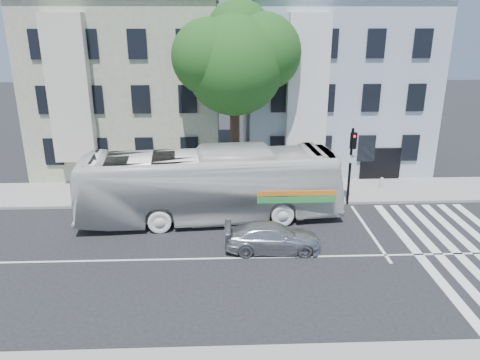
{
  "coord_description": "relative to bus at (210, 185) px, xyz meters",
  "views": [
    {
      "loc": [
        -0.76,
        -18.36,
        10.1
      ],
      "look_at": [
        0.11,
        3.61,
        2.4
      ],
      "focal_mm": 35.0,
      "sensor_mm": 36.0,
      "label": 1
    }
  ],
  "objects": [
    {
      "name": "building_right",
      "position": [
        8.41,
        10.62,
        3.62
      ],
      "size": [
        12.0,
        10.0,
        11.0
      ],
      "primitive_type": "cube",
      "color": "#A1AFBF",
      "rests_on": "ground"
    },
    {
      "name": "sedan",
      "position": [
        2.89,
        -3.66,
        -1.25
      ],
      "size": [
        1.89,
        4.41,
        1.27
      ],
      "primitive_type": "imported",
      "rotation": [
        0.0,
        0.0,
        1.55
      ],
      "color": "#BABCC2",
      "rests_on": "ground"
    },
    {
      "name": "ground",
      "position": [
        1.41,
        -4.38,
        -1.88
      ],
      "size": [
        120.0,
        120.0,
        0.0
      ],
      "primitive_type": "plane",
      "color": "black",
      "rests_on": "ground"
    },
    {
      "name": "traffic_signal",
      "position": [
        7.73,
        1.56,
        0.98
      ],
      "size": [
        0.44,
        0.54,
        4.42
      ],
      "rotation": [
        0.0,
        0.0,
        0.41
      ],
      "color": "black",
      "rests_on": "ground"
    },
    {
      "name": "building_left",
      "position": [
        -5.59,
        10.62,
        3.62
      ],
      "size": [
        12.0,
        10.0,
        11.0
      ],
      "primitive_type": "cube",
      "color": "gray",
      "rests_on": "ground"
    },
    {
      "name": "sidewalk_far",
      "position": [
        1.41,
        3.62,
        -1.8
      ],
      "size": [
        80.0,
        4.0,
        0.15
      ],
      "primitive_type": "cube",
      "color": "gray",
      "rests_on": "ground"
    },
    {
      "name": "bus",
      "position": [
        0.0,
        0.0,
        0.0
      ],
      "size": [
        4.35,
        13.72,
        3.76
      ],
      "primitive_type": "imported",
      "rotation": [
        0.0,
        0.0,
        1.66
      ],
      "color": "silver",
      "rests_on": "ground"
    },
    {
      "name": "street_tree",
      "position": [
        1.47,
        4.35,
        5.95
      ],
      "size": [
        7.3,
        5.9,
        11.1
      ],
      "color": "#2D2116",
      "rests_on": "ground"
    },
    {
      "name": "hedge",
      "position": [
        -2.63,
        1.92,
        -1.38
      ],
      "size": [
        8.26,
        3.74,
        0.7
      ],
      "primitive_type": null,
      "rotation": [
        0.0,
        0.0,
        0.35
      ],
      "color": "#26551B",
      "rests_on": "sidewalk_far"
    },
    {
      "name": "fire_hydrant",
      "position": [
        10.41,
        3.89,
        -1.39
      ],
      "size": [
        0.38,
        0.21,
        0.66
      ],
      "rotation": [
        0.0,
        0.0,
        0.21
      ],
      "color": "#B8B8B4",
      "rests_on": "sidewalk_far"
    }
  ]
}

